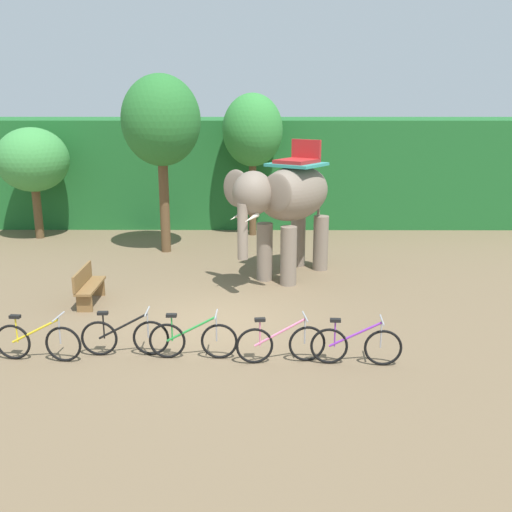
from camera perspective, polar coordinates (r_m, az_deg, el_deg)
ground_plane at (r=13.02m, az=-4.09°, el=-6.67°), size 80.00×80.00×0.00m
foliage_hedge at (r=25.05m, az=-1.99°, el=8.66°), size 36.00×6.00×4.13m
tree_center at (r=22.11m, az=-21.14°, el=8.79°), size 2.51×2.51×3.95m
tree_left at (r=18.83m, az=-9.33°, el=12.91°), size 2.48×2.48×5.66m
tree_far_right at (r=21.11m, az=-0.34°, el=12.20°), size 2.16×2.16×5.12m
elephant at (r=15.88m, az=3.17°, el=5.54°), size 3.35×3.98×3.78m
bike_yellow at (r=11.84m, az=-20.72°, el=-7.89°), size 1.71×0.52×0.92m
bike_black at (r=11.59m, az=-12.80°, el=-7.76°), size 1.71×0.52×0.92m
bike_green at (r=11.25m, az=-6.23°, el=-8.18°), size 1.71×0.52×0.92m
bike_pink at (r=11.03m, az=2.45°, el=-8.59°), size 1.71×0.52×0.92m
bike_purple at (r=11.09m, az=9.80°, el=-8.67°), size 1.71×0.52×0.92m
wooden_bench at (r=14.69m, az=-16.25°, el=-2.73°), size 0.44×1.51×0.89m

